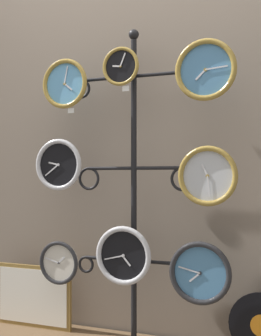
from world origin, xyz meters
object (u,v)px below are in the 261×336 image
at_px(clock_middle_left, 59,165).
at_px(clock_bottom_center, 124,256).
at_px(clock_top_center, 121,67).
at_px(picture_frame, 33,296).
at_px(clock_top_right, 206,70).
at_px(clock_bottom_left, 59,263).
at_px(clock_top_left, 65,84).
at_px(clock_bottom_right, 200,273).
at_px(clock_middle_right, 208,176).
at_px(display_stand, 134,246).

relative_size(clock_middle_left, clock_bottom_center, 0.93).
distance_m(clock_top_center, clock_middle_left, 0.66).
bearing_deg(picture_frame, clock_top_right, -5.81).
distance_m(clock_middle_left, clock_bottom_left, 0.56).
distance_m(clock_top_center, clock_top_right, 0.49).
xyz_separation_m(clock_bottom_left, picture_frame, (-0.24, 0.10, -0.24)).
bearing_deg(clock_top_left, clock_top_right, -2.52).
bearing_deg(clock_bottom_right, clock_middle_left, -179.45).
relative_size(clock_middle_left, clock_bottom_right, 0.92).
height_order(clock_middle_right, picture_frame, clock_middle_right).
relative_size(clock_top_right, clock_middle_right, 1.03).
bearing_deg(clock_bottom_left, clock_bottom_right, 1.79).
bearing_deg(clock_top_left, clock_bottom_right, -0.28).
bearing_deg(picture_frame, clock_bottom_left, -23.25).
xyz_separation_m(clock_top_left, clock_middle_left, (-0.03, -0.01, -0.47)).
relative_size(clock_middle_left, picture_frame, 0.58).
relative_size(clock_top_left, clock_top_right, 0.91).
xyz_separation_m(clock_top_center, clock_middle_right, (0.48, -0.00, -0.60)).
xyz_separation_m(clock_bottom_center, clock_bottom_right, (0.42, 0.02, -0.06)).
distance_m(clock_top_right, clock_middle_right, 0.54).
bearing_deg(clock_top_right, clock_middle_right, 88.35).
distance_m(clock_bottom_center, clock_bottom_right, 0.42).
xyz_separation_m(clock_middle_right, picture_frame, (-1.10, 0.08, -0.73)).
xyz_separation_m(display_stand, clock_top_right, (0.44, -0.12, 0.93)).
height_order(clock_top_right, clock_middle_left, clock_top_right).
xyz_separation_m(clock_top_left, clock_middle_right, (0.83, -0.00, -0.53)).
distance_m(clock_bottom_left, clock_bottom_center, 0.40).
bearing_deg(clock_bottom_center, clock_middle_right, 2.20).
xyz_separation_m(display_stand, clock_middle_left, (-0.43, -0.10, 0.46)).
relative_size(clock_top_center, clock_bottom_left, 0.87).
bearing_deg(clock_middle_left, clock_bottom_center, -1.10).
height_order(clock_middle_left, clock_middle_right, clock_middle_left).
relative_size(clock_middle_right, clock_bottom_center, 0.97).
bearing_deg(clock_bottom_center, clock_top_center, 138.92).
height_order(display_stand, clock_bottom_center, display_stand).
bearing_deg(picture_frame, clock_middle_left, -20.76).
xyz_separation_m(clock_bottom_right, picture_frame, (-1.06, 0.08, -0.24)).
bearing_deg(clock_middle_right, picture_frame, 175.99).
height_order(clock_top_left, clock_bottom_right, clock_top_left).
xyz_separation_m(clock_middle_right, clock_bottom_right, (-0.04, -0.00, -0.50)).
bearing_deg(picture_frame, clock_middle_right, -4.01).
bearing_deg(clock_bottom_right, display_stand, 167.65).
distance_m(clock_bottom_left, clock_bottom_right, 0.81).
bearing_deg(clock_middle_left, clock_bottom_left, -51.39).
bearing_deg(clock_top_center, clock_bottom_right, -0.72).
distance_m(display_stand, clock_top_center, 1.00).
bearing_deg(clock_top_left, clock_bottom_center, -3.01).
xyz_separation_m(display_stand, clock_top_left, (-0.39, -0.08, 0.93)).
bearing_deg(clock_bottom_left, display_stand, 15.23).
bearing_deg(picture_frame, clock_bottom_right, -4.26).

